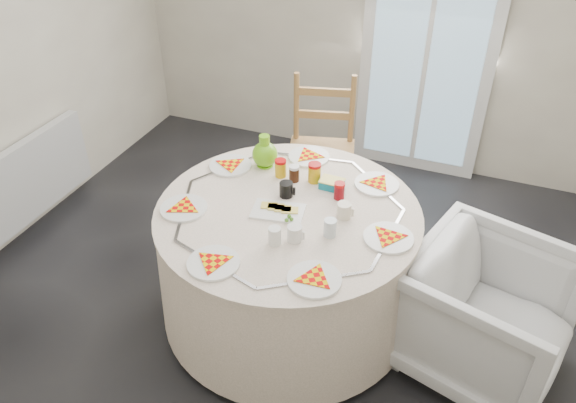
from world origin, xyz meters
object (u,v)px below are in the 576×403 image
at_px(green_pitcher, 265,147).
at_px(wooden_chair, 321,157).
at_px(armchair, 488,311).
at_px(table, 288,262).
at_px(radiator, 35,176).

bearing_deg(green_pitcher, wooden_chair, 55.89).
height_order(armchair, green_pitcher, green_pitcher).
bearing_deg(wooden_chair, armchair, -53.86).
bearing_deg(table, green_pitcher, 128.45).
bearing_deg(radiator, table, -5.35).
bearing_deg(armchair, radiator, 102.99).
xyz_separation_m(radiator, wooden_chair, (1.83, 0.83, 0.09)).
distance_m(table, green_pitcher, 0.68).
relative_size(wooden_chair, armchair, 1.29).
height_order(radiator, armchair, armchair).
bearing_deg(wooden_chair, table, -96.47).
xyz_separation_m(radiator, armchair, (3.07, -0.17, 0.01)).
distance_m(radiator, table, 1.99).
relative_size(radiator, green_pitcher, 5.12).
relative_size(radiator, wooden_chair, 0.98).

